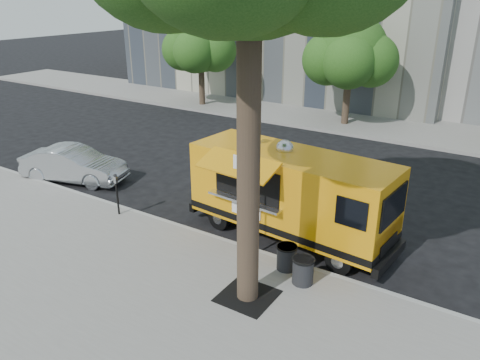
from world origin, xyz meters
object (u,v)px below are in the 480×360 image
(sign_post, at_px, (238,199))
(trash_bin_right, at_px, (303,270))
(trash_bin_left, at_px, (287,257))
(far_tree_b, at_px, (351,51))
(far_tree_a, at_px, (200,43))
(parking_meter, at_px, (117,189))
(food_truck, at_px, (289,192))
(sedan, at_px, (74,164))

(sign_post, xyz_separation_m, trash_bin_right, (1.87, -0.09, -1.35))
(trash_bin_left, bearing_deg, sign_post, -168.78)
(sign_post, bearing_deg, far_tree_b, 100.15)
(far_tree_b, bearing_deg, trash_bin_left, -74.77)
(far_tree_a, height_order, parking_meter, far_tree_a)
(far_tree_b, height_order, food_truck, far_tree_b)
(far_tree_b, distance_m, parking_meter, 14.48)
(parking_meter, bearing_deg, far_tree_a, 117.15)
(far_tree_b, xyz_separation_m, food_truck, (2.97, -12.30, -2.43))
(sedan, height_order, trash_bin_right, sedan)
(far_tree_a, bearing_deg, far_tree_b, 2.54)
(far_tree_a, xyz_separation_m, food_truck, (11.97, -11.90, -2.37))
(sign_post, height_order, parking_meter, sign_post)
(food_truck, distance_m, sedan, 8.70)
(sedan, bearing_deg, far_tree_b, -40.17)
(far_tree_a, xyz_separation_m, trash_bin_left, (12.81, -13.60, -3.29))
(sign_post, bearing_deg, far_tree_a, 129.83)
(trash_bin_left, xyz_separation_m, trash_bin_right, (0.61, -0.34, 0.01))
(sign_post, distance_m, trash_bin_left, 1.87)
(far_tree_b, height_order, sign_post, far_tree_b)
(far_tree_a, height_order, food_truck, far_tree_a)
(sedan, bearing_deg, sign_post, -116.68)
(far_tree_b, distance_m, trash_bin_left, 14.89)
(sign_post, bearing_deg, trash_bin_right, -2.74)
(sign_post, xyz_separation_m, sedan, (-8.24, 1.55, -1.21))
(trash_bin_left, height_order, trash_bin_right, trash_bin_right)
(far_tree_a, distance_m, far_tree_b, 9.01)
(trash_bin_left, bearing_deg, food_truck, 116.29)
(sedan, bearing_deg, trash_bin_left, -113.82)
(sedan, relative_size, trash_bin_left, 6.14)
(parking_meter, bearing_deg, sign_post, -2.52)
(trash_bin_left, bearing_deg, far_tree_b, 105.23)
(far_tree_a, bearing_deg, trash_bin_left, -46.71)
(far_tree_a, bearing_deg, parking_meter, -62.85)
(far_tree_b, distance_m, sign_post, 14.61)
(far_tree_b, distance_m, trash_bin_right, 15.37)
(far_tree_a, relative_size, sign_post, 1.79)
(trash_bin_right, bearing_deg, trash_bin_left, 150.82)
(food_truck, height_order, sedan, food_truck)
(far_tree_b, bearing_deg, food_truck, -76.43)
(food_truck, distance_m, trash_bin_left, 2.11)
(parking_meter, height_order, sedan, parking_meter)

